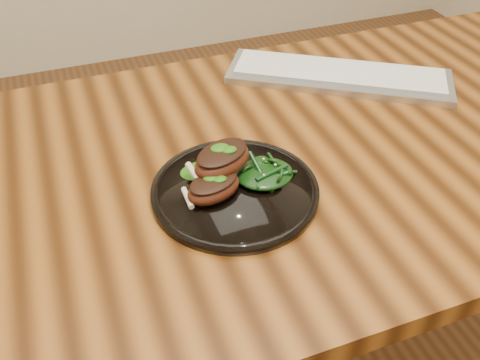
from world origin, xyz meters
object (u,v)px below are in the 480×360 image
object	(u,v)px
plate	(235,191)
lamb_chop_front	(213,187)
greens_heap	(265,171)
desk	(272,186)
keyboard	(339,75)

from	to	relation	value
plate	lamb_chop_front	xyz separation A→B (m)	(-0.04, -0.01, 0.03)
plate	greens_heap	world-z (taller)	greens_heap
desk	lamb_chop_front	size ratio (longest dim) A/B	14.90
desk	lamb_chop_front	distance (m)	0.21
greens_heap	keyboard	world-z (taller)	greens_heap
desk	keyboard	xyz separation A→B (m)	(0.24, 0.19, 0.09)
plate	greens_heap	size ratio (longest dim) A/B	2.84
desk	keyboard	size ratio (longest dim) A/B	3.31
desk	lamb_chop_front	xyz separation A→B (m)	(-0.15, -0.10, 0.12)
keyboard	plate	bearing A→B (deg)	-140.60
greens_heap	plate	bearing A→B (deg)	-174.81
lamb_chop_front	greens_heap	distance (m)	0.09
lamb_chop_front	keyboard	bearing A→B (deg)	37.31
plate	greens_heap	bearing A→B (deg)	5.19
plate	keyboard	xyz separation A→B (m)	(0.34, 0.28, 0.00)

